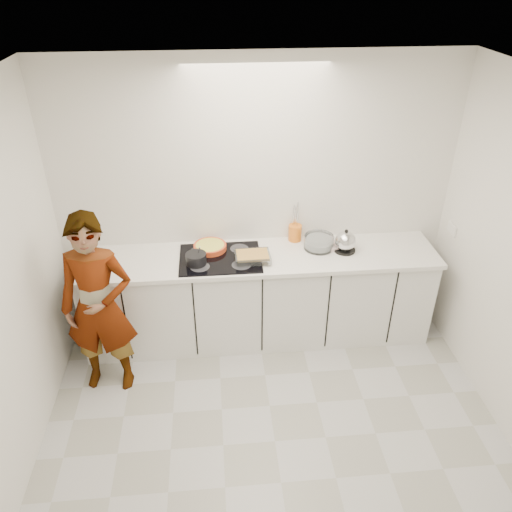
{
  "coord_description": "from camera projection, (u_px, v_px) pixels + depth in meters",
  "views": [
    {
      "loc": [
        -0.38,
        -2.53,
        3.24
      ],
      "look_at": [
        -0.05,
        1.05,
        1.05
      ],
      "focal_mm": 35.0,
      "sensor_mm": 36.0,
      "label": 1
    }
  ],
  "objects": [
    {
      "name": "tart_dish",
      "position": [
        210.0,
        247.0,
        4.54
      ],
      "size": [
        0.3,
        0.3,
        0.05
      ],
      "color": "#CF441F",
      "rests_on": "hob"
    },
    {
      "name": "wall_back",
      "position": [
        256.0,
        201.0,
        4.55
      ],
      "size": [
        3.6,
        0.0,
        2.6
      ],
      "primitive_type": "cube",
      "color": "silver",
      "rests_on": "ground"
    },
    {
      "name": "baking_dish",
      "position": [
        253.0,
        256.0,
        4.38
      ],
      "size": [
        0.31,
        0.23,
        0.06
      ],
      "color": "silver",
      "rests_on": "hob"
    },
    {
      "name": "saucepan",
      "position": [
        196.0,
        259.0,
        4.31
      ],
      "size": [
        0.24,
        0.24,
        0.17
      ],
      "color": "black",
      "rests_on": "hob"
    },
    {
      "name": "mixing_bowl",
      "position": [
        319.0,
        243.0,
        4.57
      ],
      "size": [
        0.33,
        0.33,
        0.13
      ],
      "color": "silver",
      "rests_on": "countertop"
    },
    {
      "name": "hob",
      "position": [
        220.0,
        258.0,
        4.43
      ],
      "size": [
        0.72,
        0.54,
        0.01
      ],
      "primitive_type": "cube",
      "color": "black",
      "rests_on": "countertop"
    },
    {
      "name": "kettle",
      "position": [
        345.0,
        242.0,
        4.51
      ],
      "size": [
        0.24,
        0.24,
        0.22
      ],
      "color": "black",
      "rests_on": "countertop"
    },
    {
      "name": "base_cabinets",
      "position": [
        259.0,
        299.0,
        4.73
      ],
      "size": [
        3.2,
        0.58,
        0.87
      ],
      "primitive_type": "cube",
      "color": "silver",
      "rests_on": "floor"
    },
    {
      "name": "cook",
      "position": [
        99.0,
        307.0,
        3.99
      ],
      "size": [
        0.63,
        0.44,
        1.63
      ],
      "primitive_type": "imported",
      "rotation": [
        0.0,
        0.0,
        -0.09
      ],
      "color": "silver",
      "rests_on": "floor"
    },
    {
      "name": "tea_towel",
      "position": [
        338.0,
        245.0,
        4.6
      ],
      "size": [
        0.24,
        0.19,
        0.03
      ],
      "primitive_type": "cube",
      "rotation": [
        0.0,
        0.0,
        0.17
      ],
      "color": "white",
      "rests_on": "countertop"
    },
    {
      "name": "utensil_crock",
      "position": [
        295.0,
        233.0,
        4.69
      ],
      "size": [
        0.14,
        0.14,
        0.15
      ],
      "primitive_type": "cylinder",
      "rotation": [
        0.0,
        0.0,
        -0.11
      ],
      "color": "orange",
      "rests_on": "countertop"
    },
    {
      "name": "floor",
      "position": [
        275.0,
        441.0,
        3.86
      ],
      "size": [
        3.6,
        3.2,
        0.0
      ],
      "primitive_type": "cube",
      "color": "#B9B9B9",
      "rests_on": "ground"
    },
    {
      "name": "ceiling",
      "position": [
        285.0,
        101.0,
        2.51
      ],
      "size": [
        3.6,
        3.2,
        0.0
      ],
      "primitive_type": "cube",
      "color": "white",
      "rests_on": "wall_back"
    },
    {
      "name": "countertop",
      "position": [
        259.0,
        258.0,
        4.49
      ],
      "size": [
        3.24,
        0.64,
        0.04
      ],
      "primitive_type": "cube",
      "color": "white",
      "rests_on": "base_cabinets"
    }
  ]
}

